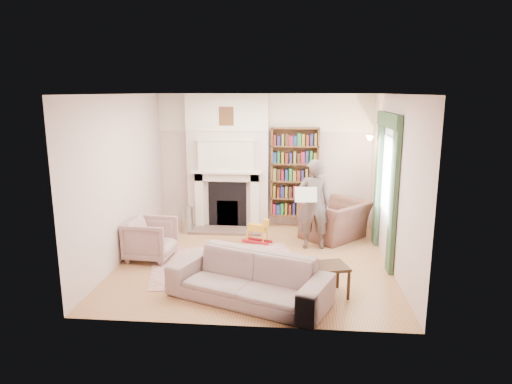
# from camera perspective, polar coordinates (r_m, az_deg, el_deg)

# --- Properties ---
(floor) EXTENTS (4.50, 4.50, 0.00)m
(floor) POSITION_cam_1_polar(r_m,az_deg,el_deg) (7.93, -0.16, -8.54)
(floor) COLOR #955F3B
(floor) RESTS_ON ground
(ceiling) EXTENTS (4.50, 4.50, 0.00)m
(ceiling) POSITION_cam_1_polar(r_m,az_deg,el_deg) (7.40, -0.18, 12.15)
(ceiling) COLOR white
(ceiling) RESTS_ON wall_back
(wall_back) EXTENTS (4.50, 0.00, 4.50)m
(wall_back) POSITION_cam_1_polar(r_m,az_deg,el_deg) (9.75, 1.04, 3.96)
(wall_back) COLOR beige
(wall_back) RESTS_ON floor
(wall_front) EXTENTS (4.50, 0.00, 4.50)m
(wall_front) POSITION_cam_1_polar(r_m,az_deg,el_deg) (5.36, -2.37, -3.13)
(wall_front) COLOR beige
(wall_front) RESTS_ON floor
(wall_left) EXTENTS (0.00, 4.50, 4.50)m
(wall_left) POSITION_cam_1_polar(r_m,az_deg,el_deg) (8.06, -16.32, 1.66)
(wall_left) COLOR beige
(wall_left) RESTS_ON floor
(wall_right) EXTENTS (0.00, 4.50, 4.50)m
(wall_right) POSITION_cam_1_polar(r_m,az_deg,el_deg) (7.67, 16.82, 1.10)
(wall_right) COLOR beige
(wall_right) RESTS_ON floor
(fireplace) EXTENTS (1.70, 0.58, 2.80)m
(fireplace) POSITION_cam_1_polar(r_m,az_deg,el_deg) (9.64, -3.51, 3.76)
(fireplace) COLOR beige
(fireplace) RESTS_ON floor
(bookcase) EXTENTS (1.00, 0.24, 1.85)m
(bookcase) POSITION_cam_1_polar(r_m,az_deg,el_deg) (9.63, 4.84, 2.46)
(bookcase) COLOR brown
(bookcase) RESTS_ON floor
(window) EXTENTS (0.02, 0.90, 1.30)m
(window) POSITION_cam_1_polar(r_m,az_deg,el_deg) (8.04, 16.17, 2.01)
(window) COLOR silver
(window) RESTS_ON wall_right
(curtain_left) EXTENTS (0.07, 0.32, 2.40)m
(curtain_left) POSITION_cam_1_polar(r_m,az_deg,el_deg) (7.41, 16.80, -0.86)
(curtain_left) COLOR #2B432B
(curtain_left) RESTS_ON floor
(curtain_right) EXTENTS (0.07, 0.32, 2.40)m
(curtain_right) POSITION_cam_1_polar(r_m,az_deg,el_deg) (8.76, 15.00, 1.24)
(curtain_right) COLOR #2B432B
(curtain_right) RESTS_ON floor
(pelmet) EXTENTS (0.09, 1.70, 0.24)m
(pelmet) POSITION_cam_1_polar(r_m,az_deg,el_deg) (7.93, 16.26, 8.64)
(pelmet) COLOR #2B432B
(pelmet) RESTS_ON wall_right
(wall_sconce) EXTENTS (0.20, 0.24, 0.24)m
(wall_sconce) POSITION_cam_1_polar(r_m,az_deg,el_deg) (9.02, 13.75, 6.12)
(wall_sconce) COLOR gold
(wall_sconce) RESTS_ON wall_right
(rug) EXTENTS (2.76, 2.35, 0.01)m
(rug) POSITION_cam_1_polar(r_m,az_deg,el_deg) (7.76, -3.91, -8.99)
(rug) COLOR beige
(rug) RESTS_ON floor
(armchair_reading) EXTENTS (1.51, 1.52, 0.75)m
(armchair_reading) POSITION_cam_1_polar(r_m,az_deg,el_deg) (9.09, 9.85, -3.48)
(armchair_reading) COLOR brown
(armchair_reading) RESTS_ON floor
(armchair_left) EXTENTS (0.83, 0.81, 0.70)m
(armchair_left) POSITION_cam_1_polar(r_m,az_deg,el_deg) (8.11, -13.01, -5.75)
(armchair_left) COLOR #B29F93
(armchair_left) RESTS_ON floor
(sofa) EXTENTS (2.39, 1.64, 0.65)m
(sofa) POSITION_cam_1_polar(r_m,az_deg,el_deg) (6.39, -0.92, -10.72)
(sofa) COLOR #A39686
(sofa) RESTS_ON floor
(man_reading) EXTENTS (0.64, 0.45, 1.67)m
(man_reading) POSITION_cam_1_polar(r_m,az_deg,el_deg) (8.36, 7.22, -1.52)
(man_reading) COLOR #534642
(man_reading) RESTS_ON floor
(newspaper) EXTENTS (0.40, 0.15, 0.27)m
(newspaper) POSITION_cam_1_polar(r_m,az_deg,el_deg) (8.11, 6.26, -0.33)
(newspaper) COLOR silver
(newspaper) RESTS_ON man_reading
(coffee_table) EXTENTS (0.80, 0.63, 0.45)m
(coffee_table) POSITION_cam_1_polar(r_m,az_deg,el_deg) (6.63, 8.22, -10.90)
(coffee_table) COLOR #312111
(coffee_table) RESTS_ON floor
(paraffin_heater) EXTENTS (0.28, 0.28, 0.55)m
(paraffin_heater) POSITION_cam_1_polar(r_m,az_deg,el_deg) (9.47, -8.59, -3.41)
(paraffin_heater) COLOR #9CA0A3
(paraffin_heater) RESTS_ON floor
(rocking_horse) EXTENTS (0.60, 0.40, 0.49)m
(rocking_horse) POSITION_cam_1_polar(r_m,az_deg,el_deg) (8.73, 0.13, -4.83)
(rocking_horse) COLOR gold
(rocking_horse) RESTS_ON rug
(board_game) EXTENTS (0.42, 0.42, 0.03)m
(board_game) POSITION_cam_1_polar(r_m,az_deg,el_deg) (7.86, -5.75, -8.58)
(board_game) COLOR #C6CA47
(board_game) RESTS_ON rug
(game_box_lid) EXTENTS (0.34, 0.28, 0.05)m
(game_box_lid) POSITION_cam_1_polar(r_m,az_deg,el_deg) (7.99, -4.79, -8.13)
(game_box_lid) COLOR #AF2A14
(game_box_lid) RESTS_ON rug
(comic_annuals) EXTENTS (0.90, 0.80, 0.02)m
(comic_annuals) POSITION_cam_1_polar(r_m,az_deg,el_deg) (7.47, 1.59, -9.71)
(comic_annuals) COLOR red
(comic_annuals) RESTS_ON rug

